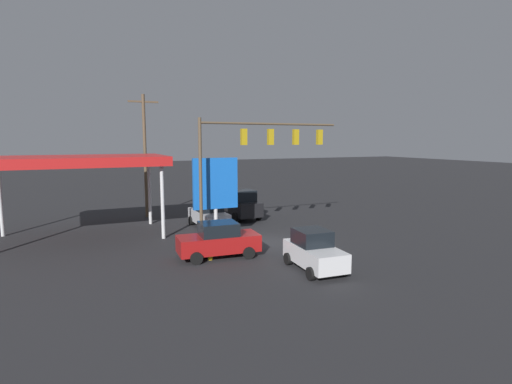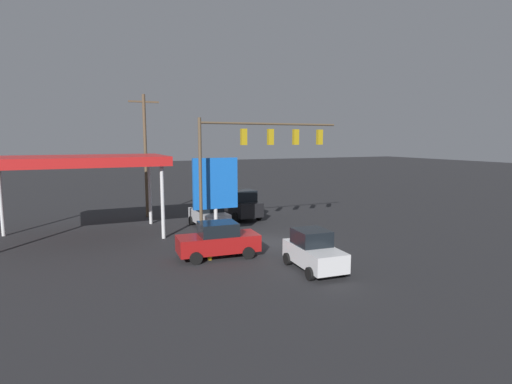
# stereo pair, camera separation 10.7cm
# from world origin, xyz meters

# --- Properties ---
(ground_plane) EXTENTS (200.00, 200.00, 0.00)m
(ground_plane) POSITION_xyz_m (0.00, 0.00, 0.00)
(ground_plane) COLOR #262628
(traffic_signal_assembly) EXTENTS (9.50, 0.43, 7.68)m
(traffic_signal_assembly) POSITION_xyz_m (0.33, -1.05, 5.89)
(traffic_signal_assembly) COLOR brown
(traffic_signal_assembly) RESTS_ON ground
(utility_pole) EXTENTS (2.40, 0.26, 10.03)m
(utility_pole) POSITION_xyz_m (5.60, -11.73, 5.30)
(utility_pole) COLOR brown
(utility_pole) RESTS_ON ground
(gas_station_canopy) EXTENTS (10.87, 6.25, 5.34)m
(gas_station_canopy) POSITION_xyz_m (10.65, -6.28, 4.97)
(gas_station_canopy) COLOR red
(gas_station_canopy) RESTS_ON ground
(price_sign) EXTENTS (2.94, 0.27, 5.26)m
(price_sign) POSITION_xyz_m (2.76, -2.17, 3.52)
(price_sign) COLOR silver
(price_sign) RESTS_ON ground
(hatchback_crossing) EXTENTS (2.16, 3.90, 1.97)m
(hatchback_crossing) POSITION_xyz_m (0.29, 5.63, 0.95)
(hatchback_crossing) COLOR silver
(hatchback_crossing) RESTS_ON ground
(pickup_parked) EXTENTS (2.56, 5.33, 2.40)m
(pickup_parked) POSITION_xyz_m (-1.16, -8.10, 1.11)
(pickup_parked) COLOR black
(pickup_parked) RESTS_ON ground
(sedan_far) EXTENTS (2.18, 4.46, 1.93)m
(sedan_far) POSITION_xyz_m (2.14, -5.68, 0.95)
(sedan_far) COLOR silver
(sedan_far) RESTS_ON ground
(sedan_waiting) EXTENTS (4.51, 2.28, 1.93)m
(sedan_waiting) POSITION_xyz_m (3.90, 1.67, 0.95)
(sedan_waiting) COLOR maroon
(sedan_waiting) RESTS_ON ground
(fire_hydrant) EXTENTS (0.24, 0.24, 0.88)m
(fire_hydrant) POSITION_xyz_m (4.48, 1.98, 0.44)
(fire_hydrant) COLOR gold
(fire_hydrant) RESTS_ON ground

